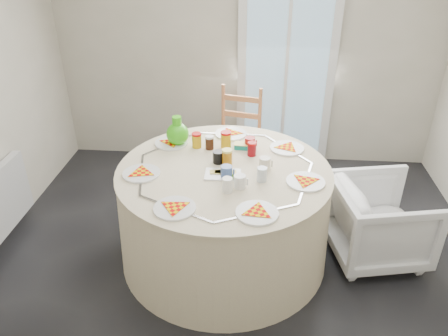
# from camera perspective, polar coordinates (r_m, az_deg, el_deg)

# --- Properties ---
(floor) EXTENTS (4.00, 4.00, 0.00)m
(floor) POSITION_cam_1_polar(r_m,az_deg,el_deg) (3.45, 1.38, -14.10)
(floor) COLOR black
(floor) RESTS_ON ground
(wall_back) EXTENTS (4.00, 0.02, 2.60)m
(wall_back) POSITION_cam_1_polar(r_m,az_deg,el_deg) (4.62, 3.17, 15.98)
(wall_back) COLOR #BCB5A3
(wall_back) RESTS_ON floor
(glass_door) EXTENTS (1.00, 0.08, 2.10)m
(glass_door) POSITION_cam_1_polar(r_m,az_deg,el_deg) (4.65, 8.12, 12.61)
(glass_door) COLOR silver
(glass_door) RESTS_ON floor
(table) EXTENTS (1.64, 1.64, 0.83)m
(table) POSITION_cam_1_polar(r_m,az_deg,el_deg) (3.44, -0.00, -6.17)
(table) COLOR beige
(table) RESTS_ON floor
(wooden_chair) EXTENTS (0.53, 0.52, 1.00)m
(wooden_chair) POSITION_cam_1_polar(r_m,az_deg,el_deg) (4.35, 1.54, 3.44)
(wooden_chair) COLOR tan
(wooden_chair) RESTS_ON floor
(armchair) EXTENTS (0.78, 0.81, 0.72)m
(armchair) POSITION_cam_1_polar(r_m,az_deg,el_deg) (3.63, 19.72, -5.72)
(armchair) COLOR white
(armchair) RESTS_ON floor
(place_settings) EXTENTS (1.66, 1.66, 0.03)m
(place_settings) POSITION_cam_1_polar(r_m,az_deg,el_deg) (3.22, 0.00, -0.46)
(place_settings) COLOR silver
(place_settings) RESTS_ON table
(jar_cluster) EXTENTS (0.56, 0.38, 0.15)m
(jar_cluster) POSITION_cam_1_polar(r_m,az_deg,el_deg) (3.46, -0.20, 2.68)
(jar_cluster) COLOR maroon
(jar_cluster) RESTS_ON table
(butter_tub) EXTENTS (0.12, 0.09, 0.05)m
(butter_tub) POSITION_cam_1_polar(r_m,az_deg,el_deg) (3.52, 2.30, 2.51)
(butter_tub) COLOR #0D8779
(butter_tub) RESTS_ON table
(green_pitcher) EXTENTS (0.21, 0.21, 0.24)m
(green_pitcher) POSITION_cam_1_polar(r_m,az_deg,el_deg) (3.56, -6.07, 4.26)
(green_pitcher) COLOR #39BF14
(green_pitcher) RESTS_ON table
(cheese_platter) EXTENTS (0.26, 0.17, 0.03)m
(cheese_platter) POSITION_cam_1_polar(r_m,az_deg,el_deg) (3.14, -0.15, -1.25)
(cheese_platter) COLOR white
(cheese_platter) RESTS_ON table
(mugs_glasses) EXTENTS (0.79, 0.79, 0.11)m
(mugs_glasses) POSITION_cam_1_polar(r_m,az_deg,el_deg) (3.18, 2.26, -0.13)
(mugs_glasses) COLOR gray
(mugs_glasses) RESTS_ON table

